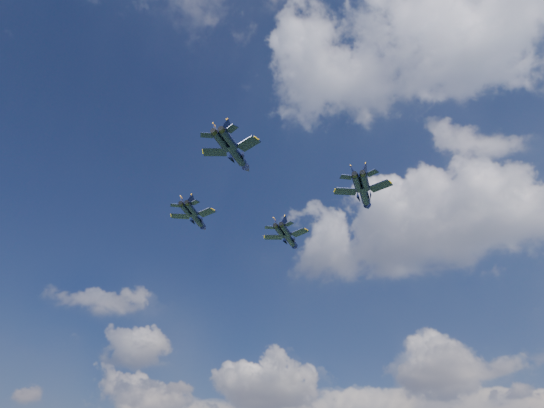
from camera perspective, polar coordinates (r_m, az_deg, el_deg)
The scene contains 4 objects.
jet_lead at distance 124.07m, azimuth 1.89°, elevation -3.76°, with size 10.84×14.18×3.36m.
jet_left at distance 118.88m, azimuth -8.08°, elevation -1.57°, with size 10.23×13.74×3.23m.
jet_right at distance 108.51m, azimuth 9.92°, elevation 1.00°, with size 11.48×15.34×3.61m.
jet_slot at distance 97.40m, azimuth -3.81°, elevation 5.30°, with size 11.27×14.69×3.48m.
Camera 1 is at (42.61, -75.64, 4.56)m, focal length 35.00 mm.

